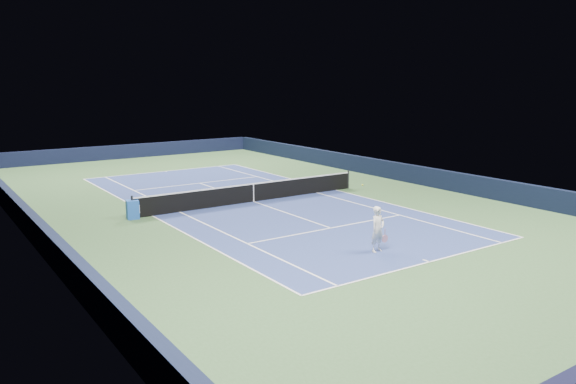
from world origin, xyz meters
TOP-DOWN VIEW (x-y plane):
  - ground at (0.00, 0.00)m, footprint 40.00×40.00m
  - wall_far at (0.00, 19.82)m, footprint 22.00×0.35m
  - wall_right at (10.82, 0.00)m, footprint 0.35×40.00m
  - wall_left at (-10.82, 0.00)m, footprint 0.35×40.00m
  - court_surface at (0.00, 0.00)m, footprint 10.97×23.77m
  - baseline_far at (0.00, 11.88)m, footprint 10.97×0.08m
  - baseline_near at (0.00, -11.88)m, footprint 10.97×0.08m
  - sideline_doubles_right at (5.49, 0.00)m, footprint 0.08×23.77m
  - sideline_doubles_left at (-5.49, 0.00)m, footprint 0.08×23.77m
  - sideline_singles_right at (4.12, 0.00)m, footprint 0.08×23.77m
  - sideline_singles_left at (-4.12, 0.00)m, footprint 0.08×23.77m
  - service_line_far at (0.00, 6.40)m, footprint 8.23×0.08m
  - service_line_near at (0.00, -6.40)m, footprint 8.23×0.08m
  - center_service_line at (0.00, 0.00)m, footprint 0.08×12.80m
  - center_mark_far at (0.00, 11.73)m, footprint 0.08×0.30m
  - center_mark_near at (0.00, -11.73)m, footprint 0.08×0.30m
  - tennis_net at (0.00, 0.00)m, footprint 12.90×0.10m
  - sponsor_cube at (-6.40, -0.01)m, footprint 0.63×0.55m
  - tennis_player at (-0.67, -9.97)m, footprint 0.80×1.28m

SIDE VIEW (x-z plane):
  - ground at x=0.00m, z-range 0.00..0.00m
  - court_surface at x=0.00m, z-range 0.00..0.01m
  - baseline_far at x=0.00m, z-range 0.01..0.01m
  - baseline_near at x=0.00m, z-range 0.01..0.01m
  - sideline_doubles_right at x=5.49m, z-range 0.01..0.01m
  - sideline_doubles_left at x=-5.49m, z-range 0.01..0.01m
  - sideline_singles_right at x=4.12m, z-range 0.01..0.01m
  - sideline_singles_left at x=-4.12m, z-range 0.01..0.01m
  - service_line_far at x=0.00m, z-range 0.01..0.01m
  - service_line_near at x=0.00m, z-range 0.01..0.01m
  - center_service_line at x=0.00m, z-range 0.01..0.01m
  - center_mark_far at x=0.00m, z-range 0.01..0.01m
  - center_mark_near at x=0.00m, z-range 0.01..0.01m
  - sponsor_cube at x=-6.40m, z-range 0.00..0.86m
  - tennis_net at x=0.00m, z-range -0.03..1.04m
  - wall_far at x=0.00m, z-range 0.00..1.10m
  - wall_right at x=10.82m, z-range 0.00..1.10m
  - wall_left at x=-10.82m, z-range 0.00..1.10m
  - tennis_player at x=-0.67m, z-range -0.33..2.04m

